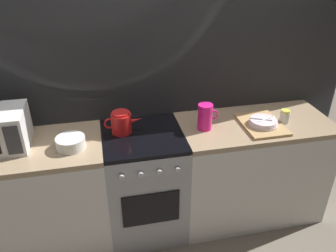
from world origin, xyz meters
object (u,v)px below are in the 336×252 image
object	(u,v)px
mixing_bowl	(71,143)
spice_jar	(285,116)
dish_pile	(262,123)
pitcher	(205,117)
stove_unit	(145,183)
kettle	(122,122)

from	to	relation	value
mixing_bowl	spice_jar	world-z (taller)	spice_jar
dish_pile	spice_jar	size ratio (longest dim) A/B	3.81
mixing_bowl	spice_jar	size ratio (longest dim) A/B	1.90
pitcher	spice_jar	xyz separation A→B (m)	(0.64, -0.04, -0.05)
stove_unit	kettle	world-z (taller)	kettle
stove_unit	dish_pile	size ratio (longest dim) A/B	2.25
stove_unit	pitcher	size ratio (longest dim) A/B	4.50
kettle	mixing_bowl	bearing A→B (deg)	-159.18
dish_pile	pitcher	bearing A→B (deg)	172.53
stove_unit	spice_jar	xyz separation A→B (m)	(1.11, -0.04, 0.50)
mixing_bowl	dish_pile	size ratio (longest dim) A/B	0.50
pitcher	kettle	bearing A→B (deg)	172.84
spice_jar	mixing_bowl	bearing A→B (deg)	-179.12
mixing_bowl	dish_pile	distance (m)	1.42
stove_unit	pitcher	distance (m)	0.73
mixing_bowl	pitcher	xyz separation A→B (m)	(0.98, 0.06, 0.06)
kettle	dish_pile	world-z (taller)	kettle
spice_jar	dish_pile	bearing A→B (deg)	-173.44
dish_pile	spice_jar	world-z (taller)	spice_jar
stove_unit	mixing_bowl	world-z (taller)	mixing_bowl
dish_pile	spice_jar	distance (m)	0.20
stove_unit	spice_jar	world-z (taller)	spice_jar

